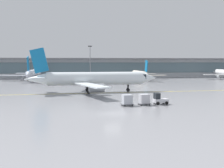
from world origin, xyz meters
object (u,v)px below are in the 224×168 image
Objects in this scene: baggage_tug at (160,99)px; gate_airplane_2 at (140,74)px; cargo_dolly_lead at (144,99)px; gate_airplane_1 at (33,73)px; cargo_dolly_trailing at (127,100)px; apron_light_mast_1 at (90,61)px; taxiing_regional_jet at (94,79)px.

gate_airplane_2 is at bearing 72.89° from baggage_tug.
baggage_tug is 2.99m from cargo_dolly_lead.
cargo_dolly_lead is (-2.97, -0.32, 0.16)m from baggage_tug.
gate_airplane_1 reaches higher than cargo_dolly_trailing.
cargo_dolly_lead is at bearing -85.92° from apron_light_mast_1.
taxiing_regional_jet reaches higher than cargo_dolly_lead.
gate_airplane_1 is 45.13m from gate_airplane_2.
apron_light_mast_1 is at bearing 90.14° from baggage_tug.
taxiing_regional_jet is at bearing 103.33° from cargo_dolly_lead.
baggage_tug is 75.58m from apron_light_mast_1.
baggage_tug is at bearing -65.55° from taxiing_regional_jet.
taxiing_regional_jet is at bearing 151.51° from gate_airplane_2.
cargo_dolly_trailing is at bearing -88.36° from apron_light_mast_1.
gate_airplane_1 reaches higher than baggage_tug.
apron_light_mast_1 is (-8.33, 74.76, 7.38)m from baggage_tug.
cargo_dolly_trailing is 75.80m from apron_light_mast_1.
taxiing_regional_jet reaches higher than cargo_dolly_trailing.
cargo_dolly_trailing is (4.32, -21.51, -2.32)m from taxiing_regional_jet.
cargo_dolly_trailing is (-6.17, -0.67, 0.16)m from baggage_tug.
taxiing_regional_jet is (-22.93, -43.80, 0.82)m from gate_airplane_2.
taxiing_regional_jet is at bearing -154.94° from gate_airplane_1.
apron_light_mast_1 is at bearing 85.43° from cargo_dolly_trailing.
gate_airplane_2 is 65.85m from baggage_tug.
taxiing_regional_jet is at bearing -92.29° from apron_light_mast_1.
gate_airplane_2 is (45.07, -2.27, -0.43)m from gate_airplane_1.
taxiing_regional_jet reaches higher than gate_airplane_1.
gate_airplane_1 is 1.17× the size of gate_airplane_2.
gate_airplane_1 is 0.89× the size of taxiing_regional_jet.
gate_airplane_1 is 51.11m from taxiing_regional_jet.
gate_airplane_2 reaches higher than cargo_dolly_lead.
gate_airplane_2 is 11.36× the size of cargo_dolly_trailing.
gate_airplane_2 is 66.79m from cargo_dolly_lead.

